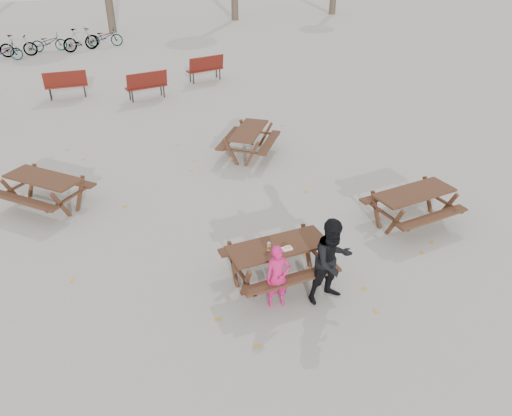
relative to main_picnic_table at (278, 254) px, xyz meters
name	(u,v)px	position (x,y,z in m)	size (l,w,h in m)	color
ground	(277,280)	(0.00, 0.00, -0.59)	(80.00, 80.00, 0.00)	gray
main_picnic_table	(278,254)	(0.00, 0.00, 0.00)	(1.80, 1.45, 0.78)	#3D2216
food_tray	(287,249)	(0.08, -0.18, 0.21)	(0.18, 0.11, 0.04)	white
bread_roll	(287,247)	(0.08, -0.18, 0.25)	(0.14, 0.06, 0.05)	tan
soda_bottle	(269,247)	(-0.22, -0.07, 0.26)	(0.07, 0.07, 0.17)	silver
child	(278,277)	(-0.29, -0.60, 0.00)	(0.43, 0.28, 1.18)	#D51A64
adult	(332,261)	(0.62, -0.81, 0.21)	(0.77, 0.60, 1.59)	black
picnic_table_east	(412,207)	(3.53, 0.68, -0.20)	(1.78, 1.43, 0.76)	#3D2216
picnic_table_north	(46,192)	(-3.71, 4.53, -0.21)	(1.77, 1.42, 0.76)	#3D2216
picnic_table_far	(249,142)	(1.67, 5.40, -0.21)	(1.74, 1.40, 0.75)	#3D2216
park_bench_row	(100,85)	(-1.40, 12.19, -0.07)	(10.50, 2.09, 1.03)	maroon
bicycle_row	(57,42)	(-2.31, 20.50, -0.11)	(6.52, 2.09, 1.10)	black
fallen_leaves	(250,211)	(0.50, 2.50, -0.58)	(11.00, 11.00, 0.01)	gold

